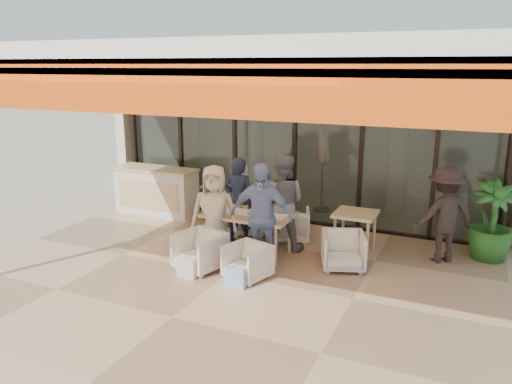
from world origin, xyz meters
TOP-DOWN VIEW (x-y plane):
  - ground at (0.00, 0.00)m, footprint 70.00×70.00m
  - terrace_floor at (0.00, 0.00)m, footprint 8.00×6.00m
  - terrace_structure at (0.00, -0.26)m, footprint 8.00×6.00m
  - glass_storefront at (0.00, 3.00)m, footprint 8.08×0.10m
  - interior_block at (0.01, 5.31)m, footprint 9.05×3.62m
  - host_counter at (-2.92, 2.30)m, footprint 1.85×0.65m
  - dining_table at (-0.08, 0.99)m, footprint 1.50×0.90m
  - chair_far_left at (-0.49, 1.93)m, footprint 0.71×0.69m
  - chair_far_right at (0.35, 1.93)m, footprint 0.83×0.81m
  - chair_near_left at (-0.49, 0.03)m, footprint 0.82×0.79m
  - chair_near_right at (0.35, 0.03)m, footprint 0.73×0.71m
  - diner_navy at (-0.49, 1.43)m, footprint 0.63×0.46m
  - diner_grey at (0.35, 1.43)m, footprint 0.95×0.80m
  - diner_cream at (-0.49, 0.53)m, footprint 0.91×0.72m
  - diner_periwinkle at (0.35, 0.53)m, footprint 1.06×0.55m
  - tote_bag_cream at (-0.49, -0.37)m, footprint 0.30×0.10m
  - tote_bag_blue at (0.35, -0.37)m, footprint 0.30×0.10m
  - side_table at (1.58, 1.77)m, footprint 0.70×0.70m
  - side_chair at (1.58, 1.02)m, footprint 0.83×0.81m
  - standing_woman at (2.98, 1.98)m, footprint 1.21×1.11m
  - potted_palm at (3.70, 2.41)m, footprint 1.01×1.01m

SIDE VIEW (x-z plane):
  - ground at x=0.00m, z-range 0.00..0.00m
  - terrace_floor at x=0.00m, z-range 0.00..0.01m
  - tote_bag_cream at x=-0.49m, z-range 0.00..0.34m
  - tote_bag_blue at x=0.35m, z-range 0.00..0.34m
  - chair_far_left at x=-0.49m, z-range 0.00..0.61m
  - chair_near_right at x=0.35m, z-range 0.00..0.61m
  - chair_far_right at x=0.35m, z-range 0.00..0.67m
  - side_chair at x=1.58m, z-range 0.00..0.68m
  - chair_near_left at x=-0.49m, z-range 0.00..0.69m
  - host_counter at x=-2.92m, z-range 0.01..1.05m
  - side_table at x=1.58m, z-range 0.27..1.01m
  - potted_palm at x=3.70m, z-range 0.00..1.35m
  - dining_table at x=-0.08m, z-range 0.22..1.15m
  - diner_navy at x=-0.49m, z-range 0.00..1.61m
  - diner_cream at x=-0.49m, z-range 0.00..1.62m
  - standing_woman at x=2.98m, z-range 0.00..1.63m
  - diner_grey at x=0.35m, z-range 0.00..1.73m
  - diner_periwinkle at x=0.35m, z-range 0.00..1.74m
  - glass_storefront at x=0.00m, z-range 0.00..3.20m
  - interior_block at x=0.01m, z-range 0.47..3.99m
  - terrace_structure at x=0.00m, z-range 1.55..4.95m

